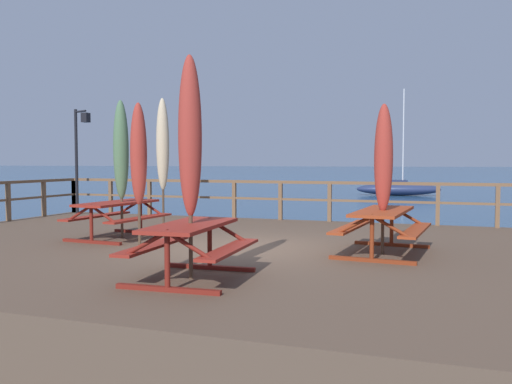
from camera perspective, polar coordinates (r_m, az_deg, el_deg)
name	(u,v)px	position (r m, az deg, el deg)	size (l,w,h in m)	color
ground_plane	(243,290)	(10.23, -1.38, -10.46)	(600.00, 600.00, 0.00)	navy
wooden_deck	(243,269)	(10.14, -1.39, -8.21)	(15.42, 9.86, 0.82)	brown
railing_waterside_far	(305,194)	(14.54, 5.24, -0.23)	(15.22, 0.10, 1.09)	brown
picnic_table_back_right	(118,211)	(11.57, -14.61, -2.03)	(1.54, 2.09, 0.78)	maroon
picnic_table_mid_right	(190,239)	(7.30, -7.04, -5.02)	(1.49, 1.86, 0.78)	maroon
picnic_table_back_left	(383,221)	(9.56, 13.42, -3.08)	(1.58, 2.26, 0.78)	#993819
patio_umbrella_tall_mid_left	(121,151)	(11.56, -14.25, 4.32)	(0.32, 0.32, 2.90)	#4C3828
patio_umbrella_short_mid	(190,137)	(7.28, -7.08, 5.84)	(0.32, 0.32, 3.04)	#4C3828
patio_umbrella_short_front	(384,159)	(9.44, 13.50, 3.47)	(0.32, 0.32, 2.60)	#4C3828
patio_umbrella_tall_front	(139,155)	(10.46, -12.46, 3.91)	(0.32, 0.32, 2.74)	#4C3828
patio_umbrella_tall_mid_right	(163,145)	(13.52, -9.96, 4.98)	(0.32, 0.32, 3.19)	#4C3828
lamp_post_hooked	(80,145)	(16.97, -18.36, 4.78)	(0.66, 0.35, 3.20)	black
sailboat_distant	(398,188)	(40.22, 14.97, 0.38)	(6.19, 2.61, 7.72)	navy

